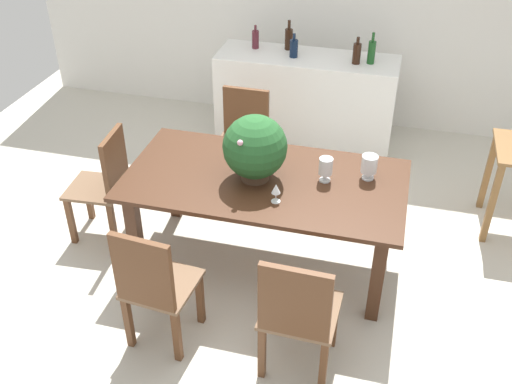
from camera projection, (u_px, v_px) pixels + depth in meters
name	position (u px, v px, depth m)	size (l,w,h in m)	color
ground_plane	(263.00, 262.00, 4.62)	(7.04, 7.04, 0.00)	beige
dining_table	(265.00, 191.00, 4.28)	(2.00, 1.04, 0.76)	#422616
chair_near_left	(154.00, 285.00, 3.65)	(0.46, 0.46, 0.95)	brown
chair_near_right	(297.00, 312.00, 3.46)	(0.46, 0.45, 0.94)	brown
chair_head_end	(106.00, 181.00, 4.63)	(0.45, 0.44, 0.94)	brown
chair_far_left	(243.00, 136.00, 5.25)	(0.45, 0.47, 0.91)	brown
flower_centerpiece	(255.00, 148.00, 4.08)	(0.45, 0.45, 0.48)	#4C3828
crystal_vase_left	(369.00, 165.00, 4.15)	(0.11, 0.11, 0.18)	silver
crystal_vase_center_near	(326.00, 167.00, 4.13)	(0.10, 0.10, 0.18)	silver
wine_glass	(276.00, 190.00, 3.92)	(0.06, 0.06, 0.14)	silver
kitchen_counter	(305.00, 103.00, 5.87)	(1.73, 0.55, 0.95)	white
wine_bottle_dark	(289.00, 38.00, 5.70)	(0.08, 0.08, 0.28)	black
wine_bottle_tall	(357.00, 53.00, 5.41)	(0.07, 0.07, 0.25)	black
wine_bottle_amber	(294.00, 48.00, 5.55)	(0.08, 0.08, 0.23)	#0F1E38
wine_bottle_green	(255.00, 39.00, 5.74)	(0.07, 0.07, 0.23)	#511E28
wine_bottle_clear	(372.00, 52.00, 5.40)	(0.07, 0.07, 0.29)	#194C1E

